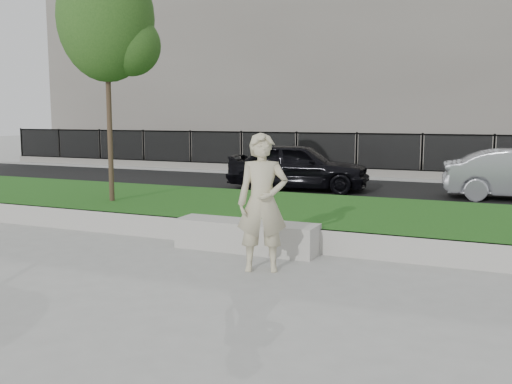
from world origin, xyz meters
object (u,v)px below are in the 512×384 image
at_px(young_tree, 110,23).
at_px(stone_bench, 246,236).
at_px(man, 262,203).
at_px(book, 273,225).
at_px(car_dark, 298,166).

bearing_deg(young_tree, stone_bench, -21.71).
height_order(man, book, man).
xyz_separation_m(stone_bench, car_dark, (-1.65, 7.26, 0.49)).
distance_m(young_tree, car_dark, 6.98).
xyz_separation_m(young_tree, car_dark, (2.07, 5.79, -3.32)).
bearing_deg(man, stone_bench, 102.78).
relative_size(man, young_tree, 0.39).
relative_size(stone_bench, man, 1.22).
bearing_deg(book, car_dark, 91.00).
bearing_deg(car_dark, young_tree, 152.46).
bearing_deg(man, young_tree, 128.23).
xyz_separation_m(stone_bench, man, (0.71, -1.01, 0.73)).
bearing_deg(book, young_tree, 143.63).
bearing_deg(man, car_dark, 83.45).
relative_size(man, book, 8.70).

